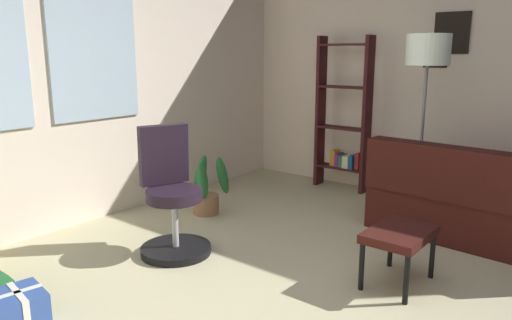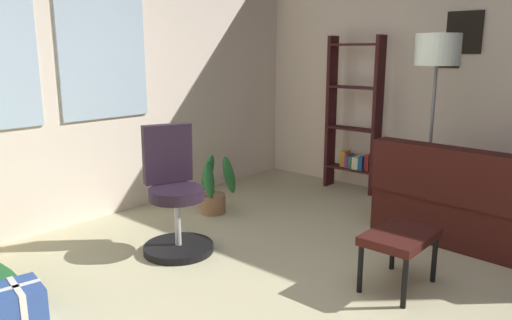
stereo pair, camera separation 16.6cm
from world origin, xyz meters
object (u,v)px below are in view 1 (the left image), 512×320
Objects in this scene: couch at (503,208)px; bookshelf at (344,121)px; floor_lamp at (427,61)px; office_chair at (172,204)px; potted_plant at (207,191)px; gift_box_blue at (20,314)px; footstool at (399,237)px.

couch is 2.01m from bookshelf.
couch is 1.12× the size of floor_lamp.
potted_plant is (0.85, 0.44, -0.17)m from office_chair.
gift_box_blue is 2.31m from potted_plant.
office_chair is at bearing 176.50° from bookshelf.
floor_lamp is (-0.46, -1.08, 0.70)m from bookshelf.
couch reaches higher than potted_plant.
bookshelf is at bearing 72.62° from couch.
footstool is at bearing -142.16° from bookshelf.
couch is 1.11× the size of bookshelf.
footstool is at bearing 164.65° from couch.
footstool is 1.75m from office_chair.
floor_lamp is 2.41m from potted_plant.
office_chair reaches higher than potted_plant.
office_chair is (1.35, 0.23, 0.27)m from gift_box_blue.
gift_box_blue is at bearing -178.88° from bookshelf.
office_chair is at bearing 109.64° from footstool.
couch is 1.92× the size of office_chair.
couch is 5.93× the size of gift_box_blue.
footstool is 0.30× the size of bookshelf.
office_chair reaches higher than footstool.
floor_lamp reaches higher than footstool.
potted_plant is (-1.07, 2.45, -0.05)m from couch.
potted_plant is (2.21, 0.67, 0.10)m from gift_box_blue.
bookshelf reaches higher than floor_lamp.
office_chair is at bearing -152.76° from potted_plant.
potted_plant is at bearing 16.82° from gift_box_blue.
floor_lamp reaches higher than office_chair.
couch is 3.63× the size of footstool.
floor_lamp is (0.13, 0.78, 1.21)m from couch.
office_chair is 2.63m from floor_lamp.
gift_box_blue is at bearing -163.18° from potted_plant.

